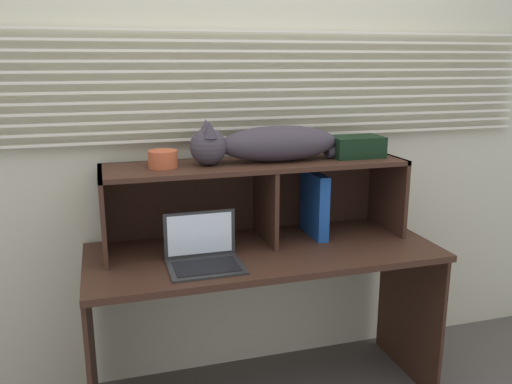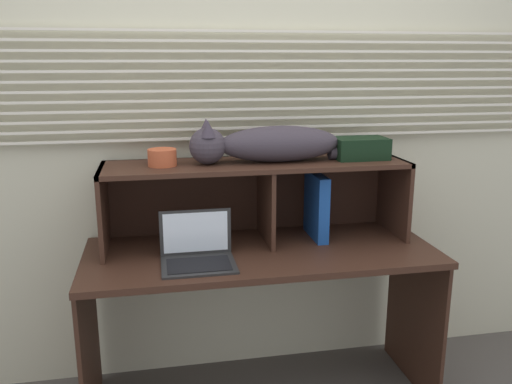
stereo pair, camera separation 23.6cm
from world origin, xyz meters
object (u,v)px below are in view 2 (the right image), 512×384
Objects in this scene: laptop at (198,253)px; storage_box at (360,148)px; small_basket at (162,157)px; cat at (269,144)px; binder_upright at (316,206)px; book_stack at (195,241)px.

laptop is 1.25× the size of storage_box.
cat is at bearing 0.00° from small_basket.
storage_box reaches higher than small_basket.
binder_upright reaches higher than book_stack.
binder_upright is (0.24, 0.00, -0.31)m from cat.
small_basket is 0.51× the size of storage_box.
binder_upright is at bearing 180.00° from storage_box.
binder_upright is 1.25× the size of book_stack.
cat reaches higher than book_stack.
storage_box is at bearing 15.97° from laptop.
small_basket is (-0.13, 0.23, 0.38)m from laptop.
cat is 3.02× the size of binder_upright.
small_basket is 0.95m from storage_box.
cat is 0.61m from laptop.
cat reaches higher than binder_upright.
laptop is 0.24m from book_stack.
cat reaches higher than laptop.
cat is at bearing 32.63° from laptop.
book_stack is 0.91m from storage_box.
book_stack is (-0.36, -0.00, -0.45)m from cat.
storage_box is at bearing 0.00° from binder_upright.
small_basket is at bearing 180.00° from storage_box.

